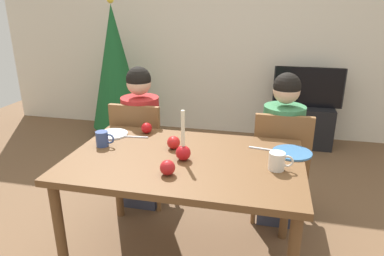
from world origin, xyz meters
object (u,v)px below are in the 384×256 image
object	(u,v)px
tv	(308,87)
plate_right	(292,153)
apple_near_candle	(147,128)
mug_left	(103,139)
dining_table	(185,170)
plate_left	(112,134)
candle_centerpiece	(184,150)
mug_right	(277,161)
chair_right	(280,161)
apple_by_right_mug	(168,168)
person_right_child	(281,152)
christmas_tree	(115,67)
apple_by_left_plate	(174,143)
person_left_child	(142,140)
chair_left	(141,148)
tv_stand	(304,126)

from	to	relation	value
tv	plate_right	xyz separation A→B (m)	(-0.27, -2.09, 0.05)
apple_near_candle	tv	bearing A→B (deg)	57.03
mug_left	apple_near_candle	xyz separation A→B (m)	(0.20, 0.29, -0.01)
dining_table	plate_right	size ratio (longest dim) A/B	5.81
tv	plate_left	size ratio (longest dim) A/B	3.68
candle_centerpiece	mug_right	world-z (taller)	candle_centerpiece
plate_right	apple_near_candle	bearing A→B (deg)	172.13
chair_right	apple_by_right_mug	size ratio (longest dim) A/B	10.67
candle_centerpiece	dining_table	bearing A→B (deg)	98.91
chair_right	candle_centerpiece	size ratio (longest dim) A/B	2.93
person_right_child	chair_right	bearing A→B (deg)	-90.00
person_right_child	plate_right	xyz separation A→B (m)	(0.05, -0.43, 0.19)
dining_table	christmas_tree	bearing A→B (deg)	123.78
person_right_child	apple_by_left_plate	distance (m)	0.89
person_left_child	apple_near_candle	xyz separation A→B (m)	(0.16, -0.29, 0.22)
dining_table	apple_near_candle	distance (m)	0.52
person_left_child	apple_by_left_plate	xyz separation A→B (m)	(0.42, -0.52, 0.22)
chair_left	plate_right	bearing A→B (deg)	-18.98
person_right_child	tv_stand	world-z (taller)	person_right_child
dining_table	chair_right	xyz separation A→B (m)	(0.58, 0.61, -0.15)
chair_right	person_left_child	bearing A→B (deg)	178.33
candle_centerpiece	plate_right	xyz separation A→B (m)	(0.63, 0.24, -0.06)
tv_stand	christmas_tree	bearing A→B (deg)	-175.20
tv_stand	plate_right	distance (m)	2.17
apple_by_left_plate	apple_by_right_mug	xyz separation A→B (m)	(0.07, -0.35, 0.00)
dining_table	chair_left	xyz separation A→B (m)	(-0.52, 0.61, -0.15)
plate_left	candle_centerpiece	bearing A→B (deg)	-26.20
christmas_tree	apple_by_left_plate	distance (m)	2.38
candle_centerpiece	apple_by_left_plate	distance (m)	0.19
person_left_child	candle_centerpiece	world-z (taller)	person_left_child
chair_left	apple_by_right_mug	xyz separation A→B (m)	(0.49, -0.84, 0.28)
apple_by_right_mug	chair_left	bearing A→B (deg)	120.17
dining_table	apple_by_left_plate	size ratio (longest dim) A/B	16.67
dining_table	mug_left	bearing A→B (deg)	173.79
christmas_tree	apple_by_right_mug	bearing A→B (deg)	-59.58
apple_near_candle	plate_right	bearing A→B (deg)	-7.87
christmas_tree	tv	bearing A→B (deg)	4.82
chair_right	person_right_child	size ratio (longest dim) A/B	0.77
tv	tv_stand	bearing A→B (deg)	-90.00
plate_right	plate_left	bearing A→B (deg)	177.59
chair_right	person_right_child	distance (m)	0.07
person_right_child	candle_centerpiece	distance (m)	0.92
person_right_child	plate_left	xyz separation A→B (m)	(-1.18, -0.38, 0.19)
tv_stand	christmas_tree	xyz separation A→B (m)	(-2.31, -0.19, 0.64)
mug_right	chair_right	bearing A→B (deg)	85.99
chair_right	apple_by_left_plate	size ratio (longest dim) A/B	10.72
chair_left	christmas_tree	world-z (taller)	christmas_tree
person_right_child	mug_right	bearing A→B (deg)	-93.82
apple_near_candle	person_left_child	bearing A→B (deg)	118.43
person_left_child	mug_right	distance (m)	1.28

